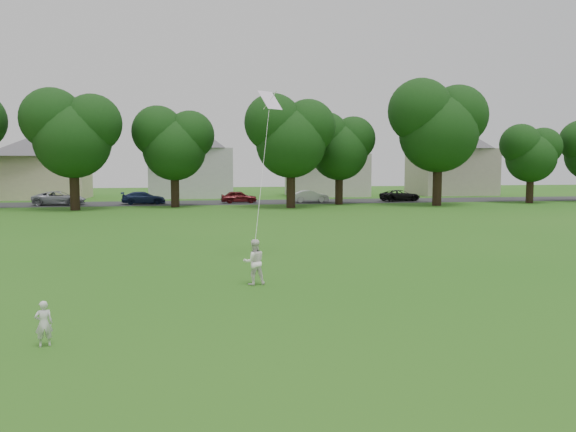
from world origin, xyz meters
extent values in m
plane|color=#256116|center=(0.00, 0.00, 0.00)|extent=(160.00, 160.00, 0.00)
cube|color=#2D2D30|center=(0.00, 42.00, 0.01)|extent=(90.00, 7.00, 0.01)
imported|color=silver|center=(-3.32, -1.45, 0.48)|extent=(0.40, 0.32, 0.96)
imported|color=white|center=(1.64, 3.74, 0.71)|extent=(0.74, 0.61, 1.43)
plane|color=white|center=(2.87, 8.65, 6.26)|extent=(1.15, 1.05, 0.75)
cylinder|color=white|center=(2.26, 6.20, 3.64)|extent=(0.01, 0.01, 7.28)
cylinder|color=black|center=(-9.51, 34.89, 1.93)|extent=(0.77, 0.77, 3.85)
cylinder|color=black|center=(-1.47, 36.85, 1.71)|extent=(0.73, 0.73, 3.43)
cylinder|color=black|center=(8.41, 34.24, 1.90)|extent=(0.77, 0.77, 3.79)
cylinder|color=black|center=(13.63, 37.57, 1.67)|extent=(0.73, 0.73, 3.34)
cylinder|color=black|center=(22.06, 34.57, 2.22)|extent=(0.82, 0.82, 4.44)
cylinder|color=black|center=(32.50, 36.24, 1.48)|extent=(0.69, 0.69, 2.97)
imported|color=#9393A0|center=(-12.03, 41.00, 0.65)|extent=(4.68, 2.27, 1.28)
imported|color=#162145|center=(-4.50, 41.00, 0.60)|extent=(4.18, 1.95, 1.18)
imported|color=#561114|center=(4.52, 41.00, 0.61)|extent=(3.53, 1.48, 1.19)
imported|color=silver|center=(11.63, 41.00, 0.60)|extent=(3.63, 1.44, 1.18)
imported|color=black|center=(21.04, 41.00, 0.58)|extent=(4.29, 2.36, 1.14)
cube|color=beige|center=(-16.00, 52.00, 2.32)|extent=(9.31, 6.95, 4.63)
pyramid|color=#524F55|center=(-16.00, 52.00, 7.18)|extent=(13.44, 13.44, 2.55)
cube|color=silver|center=(0.00, 52.00, 2.79)|extent=(9.12, 7.16, 5.57)
pyramid|color=#524F55|center=(0.00, 52.00, 8.64)|extent=(13.16, 13.16, 3.07)
cube|color=beige|center=(16.00, 52.00, 2.48)|extent=(8.87, 7.22, 4.97)
pyramid|color=#524F55|center=(16.00, 52.00, 7.70)|extent=(12.80, 12.80, 2.73)
cube|color=#AEA490|center=(32.00, 52.00, 2.84)|extent=(9.29, 7.31, 5.68)
pyramid|color=#524F55|center=(32.00, 52.00, 8.80)|extent=(13.40, 13.40, 3.12)
camera|label=1|loc=(-0.36, -13.43, 3.74)|focal=35.00mm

